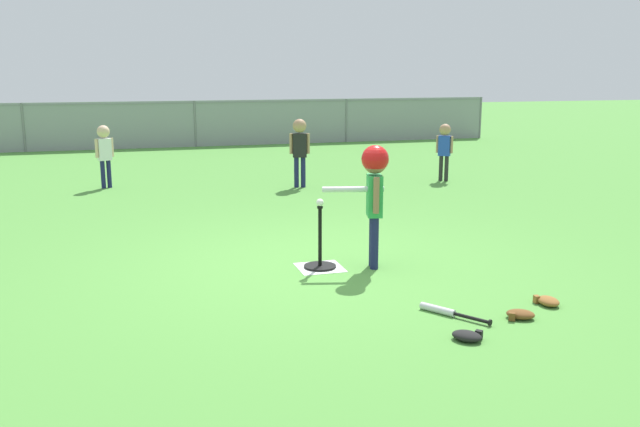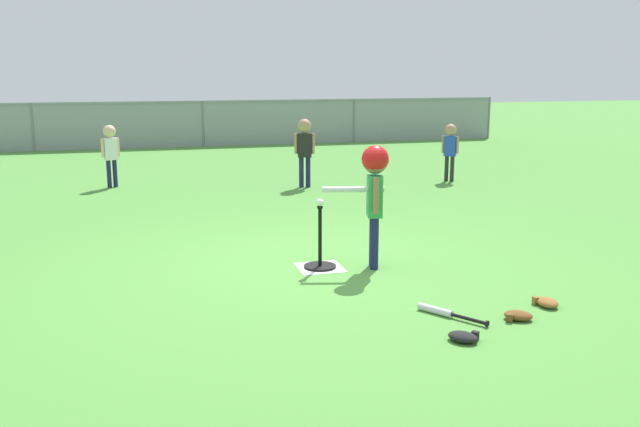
# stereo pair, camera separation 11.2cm
# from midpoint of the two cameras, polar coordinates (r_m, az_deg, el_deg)

# --- Properties ---
(ground_plane) EXTENTS (60.00, 60.00, 0.00)m
(ground_plane) POSITION_cam_midpoint_polar(r_m,az_deg,el_deg) (6.85, -0.88, -4.39)
(ground_plane) COLOR #51933D
(home_plate) EXTENTS (0.44, 0.44, 0.01)m
(home_plate) POSITION_cam_midpoint_polar(r_m,az_deg,el_deg) (6.78, -0.48, -4.52)
(home_plate) COLOR white
(home_plate) RESTS_ON ground_plane
(batting_tee) EXTENTS (0.32, 0.32, 0.62)m
(batting_tee) POSITION_cam_midpoint_polar(r_m,az_deg,el_deg) (6.76, -0.48, -3.78)
(batting_tee) COLOR black
(batting_tee) RESTS_ON ground_plane
(baseball_on_tee) EXTENTS (0.07, 0.07, 0.07)m
(baseball_on_tee) POSITION_cam_midpoint_polar(r_m,az_deg,el_deg) (6.63, -0.49, 0.92)
(baseball_on_tee) COLOR white
(baseball_on_tee) RESTS_ON batting_tee
(batter_child) EXTENTS (0.63, 0.34, 1.22)m
(batter_child) POSITION_cam_midpoint_polar(r_m,az_deg,el_deg) (6.63, 4.05, 2.71)
(batter_child) COLOR #191E4C
(batter_child) RESTS_ON ground_plane
(fielder_deep_center) EXTENTS (0.29, 0.20, 1.03)m
(fielder_deep_center) POSITION_cam_midpoint_polar(r_m,az_deg,el_deg) (11.76, -17.83, 5.24)
(fielder_deep_center) COLOR #191E4C
(fielder_deep_center) RESTS_ON ground_plane
(fielder_near_right) EXTENTS (0.24, 0.22, 1.00)m
(fielder_near_right) POSITION_cam_midpoint_polar(r_m,az_deg,el_deg) (12.11, 10.09, 5.70)
(fielder_near_right) COLOR #262626
(fielder_near_right) RESTS_ON ground_plane
(fielder_deep_left) EXTENTS (0.33, 0.22, 1.13)m
(fielder_deep_left) POSITION_cam_midpoint_polar(r_m,az_deg,el_deg) (11.27, -2.00, 5.85)
(fielder_deep_left) COLOR #191E4C
(fielder_deep_left) RESTS_ON ground_plane
(spare_bat_silver) EXTENTS (0.39, 0.54, 0.06)m
(spare_bat_silver) POSITION_cam_midpoint_polar(r_m,az_deg,el_deg) (5.60, 9.80, -8.05)
(spare_bat_silver) COLOR silver
(spare_bat_silver) RESTS_ON ground_plane
(glove_by_plate) EXTENTS (0.18, 0.23, 0.07)m
(glove_by_plate) POSITION_cam_midpoint_polar(r_m,az_deg,el_deg) (6.02, 17.97, -6.97)
(glove_by_plate) COLOR brown
(glove_by_plate) RESTS_ON ground_plane
(glove_near_bats) EXTENTS (0.27, 0.25, 0.07)m
(glove_near_bats) POSITION_cam_midpoint_polar(r_m,az_deg,el_deg) (5.65, 15.81, -8.10)
(glove_near_bats) COLOR brown
(glove_near_bats) RESTS_ON ground_plane
(glove_tossed_aside) EXTENTS (0.27, 0.27, 0.07)m
(glove_tossed_aside) POSITION_cam_midpoint_polar(r_m,az_deg,el_deg) (5.13, 11.58, -9.98)
(glove_tossed_aside) COLOR black
(glove_tossed_aside) RESTS_ON ground_plane
(outfield_fence) EXTENTS (16.06, 0.06, 1.15)m
(outfield_fence) POSITION_cam_midpoint_polar(r_m,az_deg,el_deg) (17.57, -10.57, 7.51)
(outfield_fence) COLOR slate
(outfield_fence) RESTS_ON ground_plane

